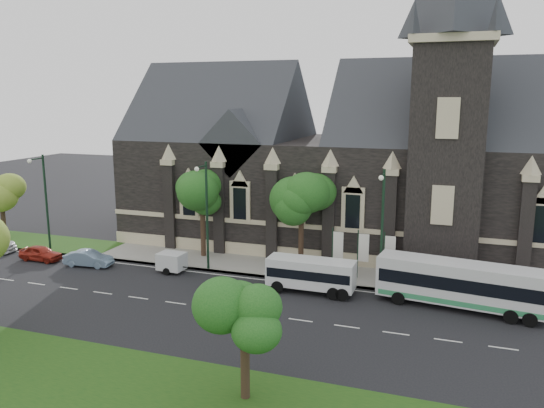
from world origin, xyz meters
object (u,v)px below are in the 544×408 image
at_px(tour_coach, 460,284).
at_px(car_far_red, 41,253).
at_px(tree_walk_right, 305,199).
at_px(banner_flag_left, 336,248).
at_px(tree_park_east, 249,305).
at_px(tree_walk_far, 4,193).
at_px(banner_flag_right, 388,253).
at_px(banner_flag_center, 361,250).
at_px(box_trailer, 172,261).
at_px(street_lamp_mid, 206,210).
at_px(tree_walk_left, 205,194).
at_px(shuttle_bus, 311,273).
at_px(sedan, 89,258).
at_px(street_lamp_near, 382,223).
at_px(street_lamp_far, 44,198).

xyz_separation_m(tour_coach, car_far_red, (-34.56, -0.39, -1.09)).
xyz_separation_m(tree_walk_right, banner_flag_left, (3.08, -1.71, -3.43)).
height_order(tree_park_east, tree_walk_far, same).
relative_size(tree_walk_far, banner_flag_right, 1.57).
relative_size(banner_flag_center, banner_flag_right, 1.00).
relative_size(tree_walk_far, box_trailer, 2.04).
height_order(tree_park_east, street_lamp_mid, street_lamp_mid).
bearing_deg(tree_walk_right, box_trailer, -153.58).
relative_size(tree_walk_left, tour_coach, 0.69).
relative_size(tree_park_east, shuttle_bus, 0.98).
distance_m(tree_park_east, tree_walk_right, 20.29).
relative_size(banner_flag_right, tour_coach, 0.36).
height_order(tree_walk_left, box_trailer, tree_walk_left).
bearing_deg(tree_walk_left, tree_walk_far, -178.63).
distance_m(tree_park_east, sedan, 25.05).
bearing_deg(banner_flag_center, tree_park_east, -96.57).
xyz_separation_m(tree_walk_far, banner_flag_center, (36.11, -1.18, -2.24)).
height_order(shuttle_bus, car_far_red, shuttle_bus).
distance_m(box_trailer, sedan, 7.48).
distance_m(tree_walk_left, sedan, 11.21).
xyz_separation_m(tree_park_east, tree_walk_left, (-11.97, 20.03, 1.12)).
bearing_deg(tree_walk_right, car_far_red, -165.52).
bearing_deg(box_trailer, street_lamp_near, 7.59).
height_order(banner_flag_left, car_far_red, banner_flag_left).
bearing_deg(tree_walk_far, street_lamp_near, -4.66).
bearing_deg(street_lamp_near, banner_flag_center, 131.93).
distance_m(tree_walk_right, banner_flag_center, 6.36).
relative_size(tree_walk_right, street_lamp_mid, 0.87).
xyz_separation_m(shuttle_bus, sedan, (-19.32, -0.17, -0.76)).
bearing_deg(tree_park_east, banner_flag_left, 89.65).
xyz_separation_m(tree_walk_left, banner_flag_center, (14.08, -1.70, -3.35)).
height_order(street_lamp_near, street_lamp_far, same).
bearing_deg(shuttle_bus, banner_flag_left, 76.16).
height_order(banner_flag_left, box_trailer, banner_flag_left).
distance_m(banner_flag_left, tour_coach, 9.99).
distance_m(tree_walk_far, street_lamp_far, 8.42).
distance_m(sedan, car_far_red, 4.99).
distance_m(tree_walk_far, sedan, 15.28).
xyz_separation_m(banner_flag_right, car_far_red, (-29.28, -4.02, -1.73)).
bearing_deg(banner_flag_left, tree_walk_left, 171.98).
height_order(street_lamp_near, shuttle_bus, street_lamp_near).
relative_size(street_lamp_mid, box_trailer, 2.92).
distance_m(tree_walk_far, shuttle_bus, 33.67).
bearing_deg(street_lamp_mid, tree_walk_left, 116.47).
height_order(tree_park_east, box_trailer, tree_park_east).
relative_size(shuttle_bus, sedan, 1.57).
bearing_deg(car_far_red, tour_coach, -89.03).
height_order(banner_flag_left, banner_flag_center, same).
bearing_deg(tree_walk_left, street_lamp_near, -12.87).
relative_size(tree_walk_left, street_lamp_far, 0.85).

